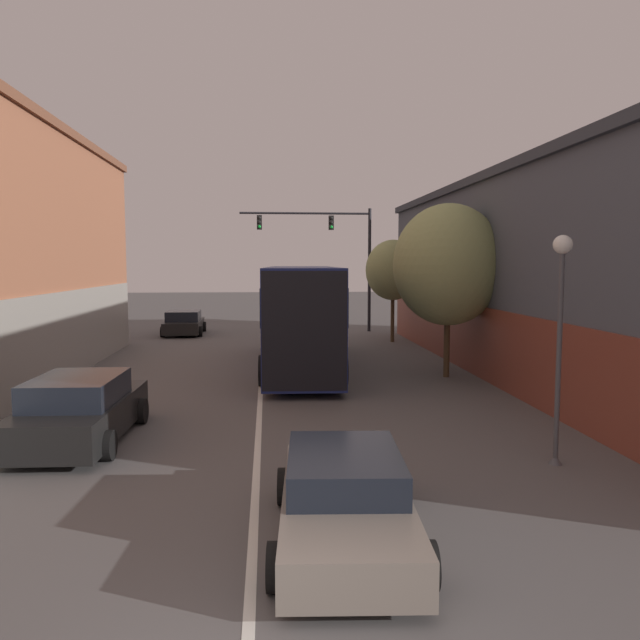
{
  "coord_description": "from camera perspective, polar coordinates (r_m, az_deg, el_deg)",
  "views": [
    {
      "loc": [
        0.23,
        -4.8,
        3.9
      ],
      "look_at": [
        2.04,
        16.54,
        1.94
      ],
      "focal_mm": 35.0,
      "sensor_mm": 36.0,
      "label": 1
    }
  ],
  "objects": [
    {
      "name": "street_lamp",
      "position": [
        12.72,
        21.1,
        0.04
      ],
      "size": [
        0.36,
        0.36,
        4.43
      ],
      "color": "#47474C",
      "rests_on": "ground_plane"
    },
    {
      "name": "parked_car_left_mid",
      "position": [
        35.08,
        -12.33,
        -0.28
      ],
      "size": [
        2.24,
        4.27,
        1.31
      ],
      "rotation": [
        0.0,
        0.0,
        1.59
      ],
      "color": "black",
      "rests_on": "ground_plane"
    },
    {
      "name": "street_tree_far",
      "position": [
        30.99,
        6.69,
        4.55
      ],
      "size": [
        2.7,
        2.43,
        5.05
      ],
      "color": "#4C3823",
      "rests_on": "ground_plane"
    },
    {
      "name": "street_tree_near",
      "position": [
        21.6,
        11.64,
        4.96
      ],
      "size": [
        3.75,
        3.37,
        5.91
      ],
      "color": "#4C3823",
      "rests_on": "ground_plane"
    },
    {
      "name": "building_right_storefront",
      "position": [
        23.8,
        23.85,
        4.05
      ],
      "size": [
        8.68,
        27.13,
        6.95
      ],
      "color": "#4C515B",
      "rests_on": "ground_plane"
    },
    {
      "name": "bus",
      "position": [
        23.29,
        -1.71,
        0.79
      ],
      "size": [
        3.15,
        11.87,
        3.76
      ],
      "rotation": [
        0.0,
        0.0,
        1.53
      ],
      "color": "navy",
      "rests_on": "ground_plane"
    },
    {
      "name": "parked_car_left_near",
      "position": [
        14.71,
        -21.05,
        -7.7
      ],
      "size": [
        2.26,
        4.68,
        1.47
      ],
      "rotation": [
        0.0,
        0.0,
        1.54
      ],
      "color": "black",
      "rests_on": "ground_plane"
    },
    {
      "name": "traffic_signal_gantry",
      "position": [
        35.54,
        1.22,
        7.01
      ],
      "size": [
        7.43,
        0.36,
        7.0
      ],
      "color": "black",
      "rests_on": "ground_plane"
    },
    {
      "name": "hatchback_foreground",
      "position": [
        9.17,
        2.29,
        -16.01
      ],
      "size": [
        2.23,
        4.45,
        1.2
      ],
      "rotation": [
        0.0,
        0.0,
        1.51
      ],
      "color": "slate",
      "rests_on": "ground_plane"
    },
    {
      "name": "lane_center_line",
      "position": [
        22.41,
        -5.37,
        -4.82
      ],
      "size": [
        0.14,
        46.53,
        0.01
      ],
      "color": "silver",
      "rests_on": "ground_plane"
    }
  ]
}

